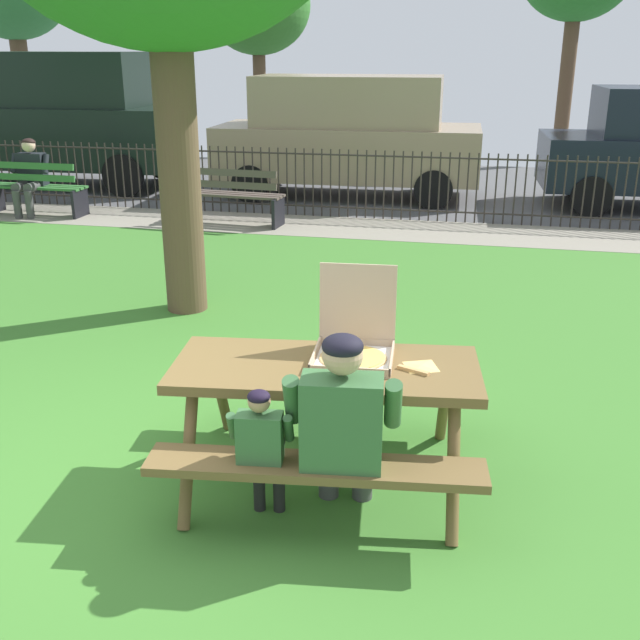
% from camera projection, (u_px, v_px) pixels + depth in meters
% --- Properties ---
extents(ground, '(28.00, 11.92, 0.02)m').
position_uv_depth(ground, '(234.00, 364.00, 6.38)').
color(ground, '#3E7A2C').
extents(cobblestone_walkway, '(28.00, 1.40, 0.01)m').
position_uv_depth(cobblestone_walkway, '(344.00, 228.00, 11.22)').
color(cobblestone_walkway, gray).
extents(street_asphalt, '(28.00, 6.12, 0.01)m').
position_uv_depth(street_asphalt, '(379.00, 185.00, 14.67)').
color(street_asphalt, '#515154').
extents(picnic_table_foreground, '(1.96, 1.67, 0.79)m').
position_uv_depth(picnic_table_foreground, '(325.00, 392.00, 4.46)').
color(picnic_table_foreground, brown).
rests_on(picnic_table_foreground, ground).
extents(pizza_box_open, '(0.50, 0.53, 0.53)m').
position_uv_depth(pizza_box_open, '(354.00, 341.00, 4.50)').
color(pizza_box_open, tan).
rests_on(pizza_box_open, picnic_table_foreground).
extents(pizza_slice_on_table, '(0.25, 0.26, 0.02)m').
position_uv_depth(pizza_slice_on_table, '(419.00, 367.00, 4.36)').
color(pizza_slice_on_table, '#F9D473').
rests_on(pizza_slice_on_table, picnic_table_foreground).
extents(adult_at_table, '(0.63, 0.62, 1.19)m').
position_uv_depth(adult_at_table, '(343.00, 423.00, 3.96)').
color(adult_at_table, '#3F3F3F').
rests_on(adult_at_table, ground).
extents(child_at_table, '(0.36, 0.36, 0.87)m').
position_uv_depth(child_at_table, '(262.00, 444.00, 4.02)').
color(child_at_table, black).
rests_on(child_at_table, ground).
extents(iron_fence_streetside, '(21.06, 0.03, 1.06)m').
position_uv_depth(iron_fence_streetside, '(353.00, 184.00, 11.67)').
color(iron_fence_streetside, '#2D2823').
rests_on(iron_fence_streetside, ground).
extents(park_bench_left, '(1.61, 0.48, 0.85)m').
position_uv_depth(park_bench_left, '(35.00, 189.00, 11.92)').
color(park_bench_left, '#306A2F').
rests_on(park_bench_left, ground).
extents(park_bench_center, '(1.63, 0.59, 0.85)m').
position_uv_depth(park_bench_center, '(230.00, 197.00, 11.28)').
color(park_bench_center, '#4F433C').
rests_on(park_bench_center, ground).
extents(person_on_park_bench, '(0.63, 0.62, 1.19)m').
position_uv_depth(person_on_park_bench, '(30.00, 173.00, 11.87)').
color(person_on_park_bench, '#414141').
rests_on(person_on_park_bench, ground).
extents(parked_car_far_left, '(4.76, 2.19, 2.46)m').
position_uv_depth(parked_car_far_left, '(61.00, 116.00, 14.25)').
color(parked_car_far_left, black).
rests_on(parked_car_far_left, ground).
extents(parked_car_left, '(4.65, 2.06, 2.08)m').
position_uv_depth(parked_car_left, '(348.00, 134.00, 13.23)').
color(parked_car_left, gray).
rests_on(parked_car_left, ground).
extents(far_tree_midleft, '(2.50, 2.50, 4.61)m').
position_uv_depth(far_tree_midleft, '(258.00, 7.00, 17.72)').
color(far_tree_midleft, brown).
rests_on(far_tree_midleft, ground).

